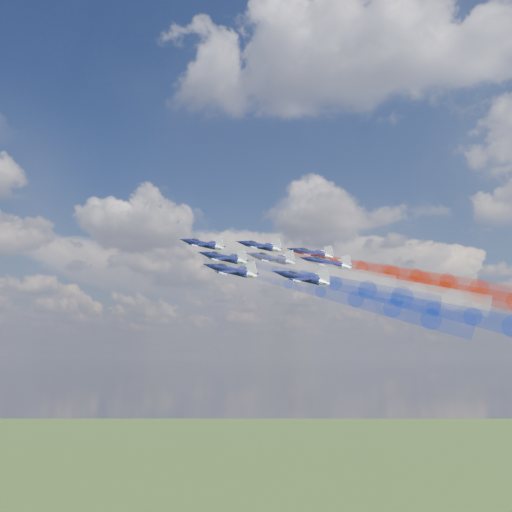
% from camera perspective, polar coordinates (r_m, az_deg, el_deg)
% --- Properties ---
extents(jet_lead, '(15.97, 13.15, 9.68)m').
position_cam_1_polar(jet_lead, '(147.37, -5.07, 1.12)').
color(jet_lead, black).
extents(trail_lead, '(42.19, 11.02, 16.49)m').
position_cam_1_polar(trail_lead, '(134.50, 4.43, -0.95)').
color(trail_lead, white).
extents(jet_inner_left, '(15.97, 13.15, 9.68)m').
position_cam_1_polar(jet_inner_left, '(134.75, -3.08, -0.19)').
color(jet_inner_left, black).
extents(trail_inner_left, '(42.19, 11.02, 16.49)m').
position_cam_1_polar(trail_inner_left, '(123.07, 7.56, -2.58)').
color(trail_inner_left, blue).
extents(jet_inner_right, '(15.97, 13.15, 9.68)m').
position_cam_1_polar(jet_inner_right, '(149.29, 0.39, 0.94)').
color(jet_inner_right, black).
extents(trail_inner_right, '(42.19, 11.02, 16.49)m').
position_cam_1_polar(trail_inner_right, '(138.78, 10.14, -1.10)').
color(trail_inner_right, red).
extents(jet_outer_left, '(15.97, 13.15, 9.68)m').
position_cam_1_polar(jet_outer_left, '(122.89, -2.34, -1.42)').
color(jet_outer_left, black).
extents(trail_outer_left, '(42.19, 11.02, 16.49)m').
position_cam_1_polar(trail_outer_left, '(111.90, 9.49, -4.18)').
color(trail_outer_left, blue).
extents(jet_center_third, '(15.97, 13.15, 9.68)m').
position_cam_1_polar(jet_center_third, '(137.75, 1.51, -0.27)').
color(jet_center_third, black).
extents(trail_center_third, '(42.19, 11.02, 16.49)m').
position_cam_1_polar(trail_center_third, '(128.04, 12.20, -2.57)').
color(trail_center_third, white).
extents(jet_outer_right, '(15.97, 13.15, 9.68)m').
position_cam_1_polar(jet_outer_right, '(152.61, 5.35, 0.25)').
color(jet_outer_right, black).
extents(trail_outer_right, '(42.19, 11.02, 16.49)m').
position_cam_1_polar(trail_outer_right, '(144.33, 15.12, -1.76)').
color(trail_outer_right, red).
extents(jet_rear_left, '(15.97, 13.15, 9.68)m').
position_cam_1_polar(jet_rear_left, '(123.91, 4.50, -2.11)').
color(jet_rear_left, black).
extents(trail_rear_left, '(42.19, 11.02, 16.49)m').
position_cam_1_polar(trail_rear_left, '(116.01, 16.65, -4.78)').
color(trail_rear_left, blue).
extents(jet_rear_right, '(15.97, 13.15, 9.68)m').
position_cam_1_polar(jet_rear_right, '(140.12, 6.82, -0.68)').
color(jet_rear_right, black).
extents(trail_rear_right, '(42.19, 11.02, 16.49)m').
position_cam_1_polar(trail_rear_right, '(132.80, 17.58, -2.92)').
color(trail_rear_right, red).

